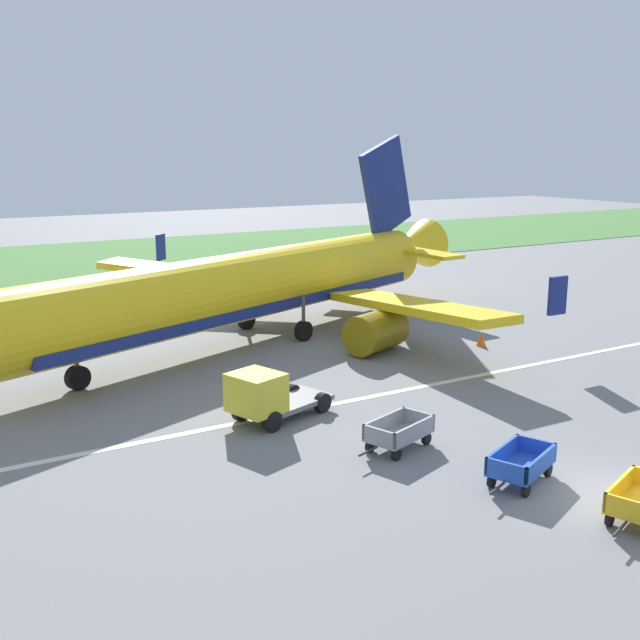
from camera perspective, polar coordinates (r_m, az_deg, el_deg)
ground_plane at (r=25.76m, az=20.89°, el=-12.04°), size 220.00×220.00×0.00m
grass_strip at (r=76.54m, az=-16.15°, el=4.50°), size 220.00×28.00×0.06m
apron_stripe at (r=33.41m, az=5.47°, el=-5.47°), size 120.00×0.36×0.01m
airplane at (r=41.85m, az=-4.87°, el=2.59°), size 36.31×29.59×11.34m
baggage_cart_third_in_row at (r=25.42m, az=14.92°, el=-10.46°), size 3.56×2.25×1.07m
baggage_cart_fourth_in_row at (r=27.30m, az=5.96°, el=-8.42°), size 3.60×2.12×1.07m
service_truck_beside_carts at (r=29.50m, az=-4.14°, el=-5.72°), size 4.75×3.16×2.10m
traffic_cone_near_plane at (r=41.83m, az=12.07°, el=-1.44°), size 0.54×0.54×0.72m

